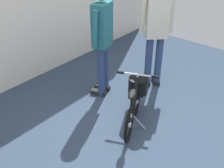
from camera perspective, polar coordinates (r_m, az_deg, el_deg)
name	(u,v)px	position (r m, az deg, el deg)	size (l,w,h in m)	color
ground_plane	(128,128)	(3.59, 3.35, -9.31)	(6.51, 6.51, 0.00)	#2D3D51
folding_bike_foreground	(135,99)	(3.52, 4.94, -3.19)	(0.89, 0.56, 0.68)	black
visitor_near_wall	(156,27)	(4.09, 9.39, 11.88)	(0.40, 0.40, 1.72)	navy
visitor_browsing	(102,36)	(3.83, -2.09, 10.09)	(0.51, 0.35, 1.65)	navy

